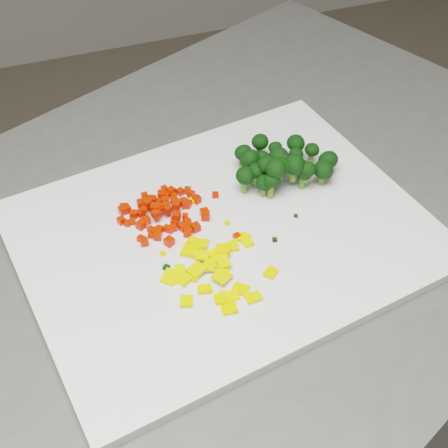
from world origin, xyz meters
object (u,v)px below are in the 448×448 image
object	(u,v)px
counter_block	(229,395)
cutting_board	(224,234)
pepper_pile	(218,265)
broccoli_pile	(286,165)
carrot_pile	(163,207)

from	to	relation	value
counter_block	cutting_board	size ratio (longest dim) A/B	2.09
pepper_pile	broccoli_pile	xyz separation A→B (m)	(0.13, 0.11, 0.02)
cutting_board	broccoli_pile	xyz separation A→B (m)	(0.10, 0.05, 0.04)
cutting_board	broccoli_pile	size ratio (longest dim) A/B	3.75
counter_block	pepper_pile	world-z (taller)	pepper_pile
counter_block	cutting_board	bearing A→B (deg)	-120.18
cutting_board	pepper_pile	xyz separation A→B (m)	(-0.03, -0.06, 0.01)
cutting_board	broccoli_pile	bearing A→B (deg)	27.73
broccoli_pile	pepper_pile	bearing A→B (deg)	-139.44
counter_block	broccoli_pile	size ratio (longest dim) A/B	7.84
carrot_pile	cutting_board	bearing A→B (deg)	-38.43
carrot_pile	broccoli_pile	xyz separation A→B (m)	(0.16, 0.01, 0.01)
counter_block	carrot_pile	world-z (taller)	carrot_pile
cutting_board	broccoli_pile	distance (m)	0.12
pepper_pile	broccoli_pile	size ratio (longest dim) A/B	0.97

